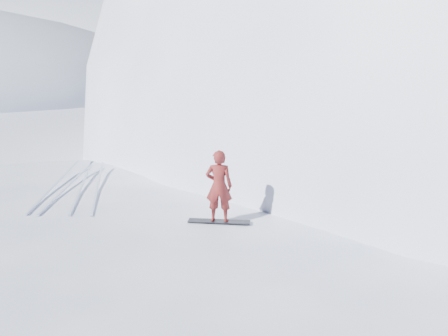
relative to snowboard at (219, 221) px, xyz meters
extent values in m
ellipsoid|color=white|center=(-2.06, -0.12, -2.41)|extent=(36.00, 28.00, 4.80)
ellipsoid|color=white|center=(6.94, 16.88, -2.41)|extent=(28.00, 24.00, 18.00)
ellipsoid|color=white|center=(-43.06, 106.88, -2.41)|extent=(140.00, 90.00, 36.00)
ellipsoid|color=white|center=(-5.06, 2.88, -2.41)|extent=(7.00, 6.30, 1.00)
ellipsoid|color=white|center=(3.94, 0.88, -2.41)|extent=(4.00, 3.60, 0.60)
cube|color=black|center=(0.00, 0.00, 0.00)|extent=(1.51, 0.30, 0.03)
imported|color=maroon|center=(0.00, 0.00, 0.89)|extent=(0.64, 0.43, 1.75)
cube|color=silver|center=(-5.47, 2.87, 0.01)|extent=(1.17, 5.91, 0.04)
cube|color=silver|center=(-5.02, 2.87, 0.01)|extent=(0.91, 5.95, 0.04)
cube|color=silver|center=(-4.62, 2.87, 0.01)|extent=(1.71, 5.78, 0.04)
cube|color=silver|center=(-4.13, 2.87, 0.01)|extent=(1.88, 5.74, 0.04)
camera|label=1|loc=(1.50, -11.31, 4.14)|focal=40.00mm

